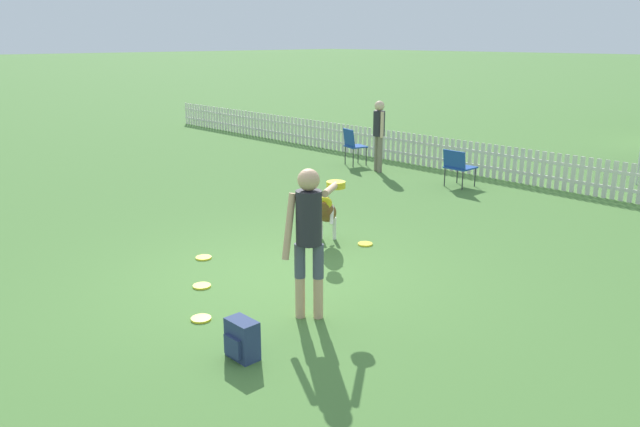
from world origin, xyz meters
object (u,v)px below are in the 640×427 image
at_px(handler_person, 310,225).
at_px(leaping_dog, 326,212).
at_px(backpack_on_grass, 242,340).
at_px(frisbee_far_scatter, 365,244).
at_px(folding_chair_blue_left, 353,143).
at_px(frisbee_near_dog, 201,319).
at_px(frisbee_midfield, 204,258).
at_px(folding_chair_center, 458,165).
at_px(frisbee_near_handler, 202,286).
at_px(spectator_standing, 379,129).

xyz_separation_m(handler_person, leaping_dog, (-1.62, 1.82, -0.53)).
bearing_deg(backpack_on_grass, frisbee_far_scatter, 113.67).
bearing_deg(backpack_on_grass, folding_chair_blue_left, 127.07).
bearing_deg(frisbee_near_dog, frisbee_midfield, 145.76).
bearing_deg(frisbee_far_scatter, folding_chair_center, 106.36).
distance_m(leaping_dog, backpack_on_grass, 3.50).
bearing_deg(backpack_on_grass, frisbee_midfield, 153.73).
bearing_deg(frisbee_near_dog, frisbee_near_handler, 146.18).
bearing_deg(handler_person, backpack_on_grass, -119.32).
xyz_separation_m(leaping_dog, folding_chair_center, (-0.85, 4.61, -0.06)).
relative_size(leaping_dog, folding_chair_blue_left, 1.03).
xyz_separation_m(leaping_dog, spectator_standing, (-3.01, 4.60, 0.46)).
relative_size(folding_chair_center, spectator_standing, 0.48).
xyz_separation_m(frisbee_far_scatter, folding_chair_blue_left, (-4.28, 4.24, 0.52)).
relative_size(frisbee_near_dog, frisbee_far_scatter, 1.00).
bearing_deg(frisbee_midfield, leaping_dog, 64.38).
relative_size(backpack_on_grass, folding_chair_center, 0.50).
height_order(leaping_dog, spectator_standing, spectator_standing).
height_order(handler_person, folding_chair_blue_left, handler_person).
bearing_deg(frisbee_near_handler, backpack_on_grass, -21.72).
bearing_deg(leaping_dog, folding_chair_blue_left, -91.67).
height_order(frisbee_midfield, backpack_on_grass, backpack_on_grass).
bearing_deg(frisbee_near_handler, handler_person, 14.96).
distance_m(backpack_on_grass, folding_chair_center, 8.03).
xyz_separation_m(folding_chair_blue_left, folding_chair_center, (3.06, -0.09, -0.07)).
height_order(frisbee_near_dog, backpack_on_grass, backpack_on_grass).
bearing_deg(backpack_on_grass, frisbee_near_dog, 169.64).
xyz_separation_m(leaping_dog, folding_chair_blue_left, (-3.91, 4.69, 0.01)).
bearing_deg(backpack_on_grass, spectator_standing, 122.85).
xyz_separation_m(frisbee_near_dog, frisbee_far_scatter, (-0.49, 3.21, 0.00)).
xyz_separation_m(leaping_dog, frisbee_midfield, (-0.79, -1.64, -0.51)).
distance_m(frisbee_near_dog, spectator_standing, 8.38).
relative_size(handler_person, folding_chair_center, 2.15).
distance_m(frisbee_midfield, frisbee_far_scatter, 2.39).
bearing_deg(frisbee_far_scatter, frisbee_near_dog, -81.28).
height_order(frisbee_far_scatter, spectator_standing, spectator_standing).
xyz_separation_m(frisbee_near_handler, frisbee_midfield, (-0.86, 0.60, 0.00)).
distance_m(leaping_dog, folding_chair_blue_left, 6.11).
xyz_separation_m(frisbee_near_dog, spectator_standing, (-3.88, 7.36, 0.97)).
bearing_deg(spectator_standing, frisbee_midfield, 135.00).
relative_size(frisbee_near_handler, folding_chair_center, 0.28).
distance_m(backpack_on_grass, folding_chair_blue_left, 9.58).
height_order(frisbee_midfield, frisbee_far_scatter, same).
relative_size(leaping_dog, spectator_standing, 0.57).
bearing_deg(frisbee_far_scatter, handler_person, -61.24).
xyz_separation_m(frisbee_near_handler, folding_chair_center, (-0.92, 6.84, 0.45)).
relative_size(handler_person, backpack_on_grass, 4.25).
xyz_separation_m(folding_chair_center, spectator_standing, (-2.16, -0.01, 0.52)).
distance_m(frisbee_near_handler, spectator_standing, 7.56).
relative_size(handler_person, frisbee_midfield, 7.54).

